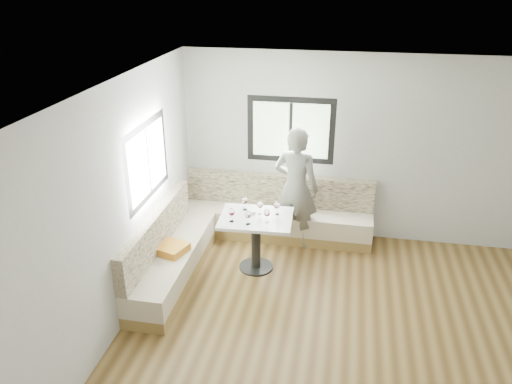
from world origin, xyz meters
TOP-DOWN VIEW (x-y plane):
  - room at (-0.08, 0.08)m, footprint 5.01×5.01m
  - banquette at (-1.59, 1.63)m, footprint 2.90×2.80m
  - table at (-1.19, 1.29)m, footprint 1.00×0.80m
  - person at (-0.75, 2.07)m, footprint 0.75×0.58m
  - olive_ramekin at (-1.27, 1.38)m, footprint 0.10×0.10m
  - wine_glass_a at (-1.48, 1.10)m, footprint 0.09×0.09m
  - wine_glass_b at (-1.26, 1.08)m, footprint 0.09×0.09m
  - wine_glass_c at (-1.02, 1.17)m, footprint 0.09×0.09m
  - wine_glass_d at (-1.16, 1.40)m, footprint 0.09×0.09m
  - wine_glass_e at (-0.93, 1.42)m, footprint 0.09×0.09m
  - wine_glass_f at (-1.39, 1.48)m, footprint 0.09×0.09m

SIDE VIEW (x-z plane):
  - banquette at x=-1.59m, z-range -0.14..0.81m
  - table at x=-1.19m, z-range 0.20..0.99m
  - olive_ramekin at x=-1.27m, z-range 0.79..0.83m
  - person at x=-0.75m, z-range 0.00..1.83m
  - wine_glass_a at x=-1.48m, z-range 0.83..1.02m
  - wine_glass_b at x=-1.26m, z-range 0.83..1.02m
  - wine_glass_c at x=-1.02m, z-range 0.83..1.02m
  - wine_glass_d at x=-1.16m, z-range 0.83..1.02m
  - wine_glass_e at x=-0.93m, z-range 0.83..1.02m
  - wine_glass_f at x=-1.39m, z-range 0.83..1.02m
  - room at x=-0.08m, z-range 0.01..2.82m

